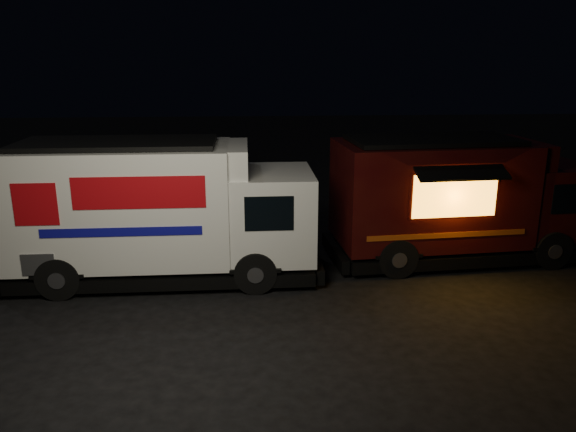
# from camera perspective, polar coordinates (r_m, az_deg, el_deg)

# --- Properties ---
(ground) EXTENTS (80.00, 80.00, 0.00)m
(ground) POSITION_cam_1_polar(r_m,az_deg,el_deg) (12.97, -3.77, -8.51)
(ground) COLOR black
(ground) RESTS_ON ground
(white_truck) EXTENTS (7.62, 2.64, 3.45)m
(white_truck) POSITION_cam_1_polar(r_m,az_deg,el_deg) (14.01, -12.39, 0.53)
(white_truck) COLOR silver
(white_truck) RESTS_ON ground
(red_truck) EXTENTS (7.33, 3.19, 3.32)m
(red_truck) POSITION_cam_1_polar(r_m,az_deg,el_deg) (15.81, 17.25, 1.71)
(red_truck) COLOR #340C09
(red_truck) RESTS_ON ground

